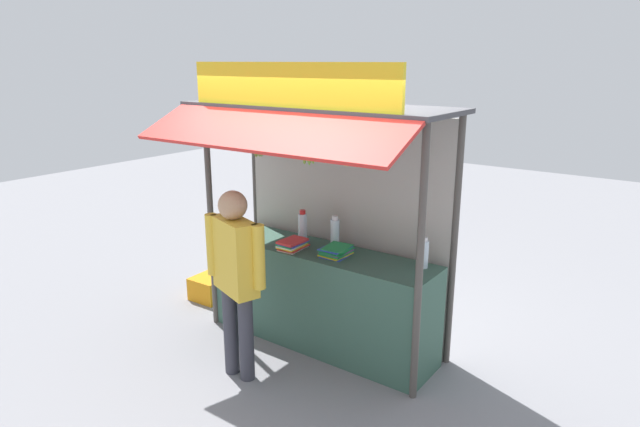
# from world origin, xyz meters

# --- Properties ---
(ground_plane) EXTENTS (20.00, 20.00, 0.00)m
(ground_plane) POSITION_xyz_m (0.00, 0.00, 0.00)
(ground_plane) COLOR gray
(stall_counter) EXTENTS (2.26, 0.56, 0.94)m
(stall_counter) POSITION_xyz_m (0.00, 0.00, 0.47)
(stall_counter) COLOR #385B4C
(stall_counter) RESTS_ON ground
(stall_structure) EXTENTS (2.46, 1.40, 2.62)m
(stall_structure) POSITION_xyz_m (0.00, 0.08, 1.56)
(stall_structure) COLOR #4C4742
(stall_structure) RESTS_ON ground
(water_bottle_left) EXTENTS (0.09, 0.09, 0.31)m
(water_bottle_left) POSITION_xyz_m (-0.28, 0.11, 1.09)
(water_bottle_left) COLOR silver
(water_bottle_left) RESTS_ON stall_counter
(water_bottle_mid_left) EXTENTS (0.07, 0.07, 0.27)m
(water_bottle_mid_left) POSITION_xyz_m (0.96, 0.15, 1.07)
(water_bottle_mid_left) COLOR silver
(water_bottle_mid_left) RESTS_ON stall_counter
(water_bottle_rear_center) EXTENTS (0.09, 0.09, 0.31)m
(water_bottle_rear_center) POSITION_xyz_m (0.07, 0.14, 1.09)
(water_bottle_rear_center) COLOR silver
(water_bottle_rear_center) RESTS_ON stall_counter
(magazine_stack_far_left) EXTENTS (0.25, 0.30, 0.08)m
(magazine_stack_far_left) POSITION_xyz_m (0.20, -0.03, 0.98)
(magazine_stack_far_left) COLOR blue
(magazine_stack_far_left) RESTS_ON stall_counter
(magazine_stack_mid_right) EXTENTS (0.21, 0.28, 0.09)m
(magazine_stack_mid_right) POSITION_xyz_m (-0.23, -0.12, 0.99)
(magazine_stack_mid_right) COLOR white
(magazine_stack_mid_right) RESTS_ON stall_counter
(banana_bunch_rightmost) EXTENTS (0.10, 0.10, 0.31)m
(banana_bunch_rightmost) POSITION_xyz_m (-0.38, -0.38, 1.90)
(banana_bunch_rightmost) COLOR #332D23
(banana_bunch_inner_right) EXTENTS (0.11, 0.12, 0.32)m
(banana_bunch_inner_right) POSITION_xyz_m (0.16, -0.38, 1.91)
(banana_bunch_inner_right) COLOR #332D23
(banana_bunch_leftmost) EXTENTS (0.11, 0.11, 0.29)m
(banana_bunch_leftmost) POSITION_xyz_m (0.54, -0.38, 1.92)
(banana_bunch_leftmost) COLOR #332D23
(banana_bunch_inner_left) EXTENTS (0.10, 0.10, 0.27)m
(banana_bunch_inner_left) POSITION_xyz_m (-0.62, -0.38, 1.95)
(banana_bunch_inner_left) COLOR #332D23
(vendor_person) EXTENTS (0.62, 0.34, 1.64)m
(vendor_person) POSITION_xyz_m (-0.23, -0.87, 0.99)
(vendor_person) COLOR #383842
(vendor_person) RESTS_ON ground
(plastic_crate) EXTENTS (0.38, 0.38, 0.26)m
(plastic_crate) POSITION_xyz_m (-1.61, 0.09, 0.13)
(plastic_crate) COLOR orange
(plastic_crate) RESTS_ON ground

